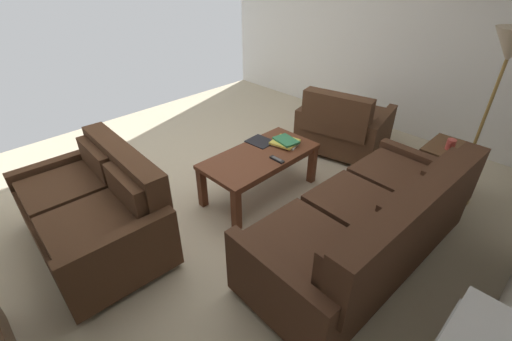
% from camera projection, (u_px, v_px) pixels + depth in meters
% --- Properties ---
extents(ground_plane, '(5.39, 5.23, 0.01)m').
position_uv_depth(ground_plane, '(230.00, 188.00, 3.74)').
color(ground_plane, beige).
extents(wall_left, '(0.12, 5.23, 2.73)m').
position_uv_depth(wall_left, '(378.00, 22.00, 4.61)').
color(wall_left, white).
rests_on(wall_left, ground).
extents(sofa_main, '(2.07, 0.99, 0.87)m').
position_uv_depth(sofa_main, '(370.00, 226.00, 2.67)').
color(sofa_main, black).
rests_on(sofa_main, ground).
extents(loveseat_near, '(0.93, 1.46, 0.83)m').
position_uv_depth(loveseat_near, '(97.00, 210.00, 2.86)').
color(loveseat_near, black).
rests_on(loveseat_near, ground).
extents(coffee_table, '(1.19, 0.59, 0.47)m').
position_uv_depth(coffee_table, '(260.00, 160.00, 3.45)').
color(coffee_table, brown).
rests_on(coffee_table, ground).
extents(end_table, '(0.48, 0.48, 0.59)m').
position_uv_depth(end_table, '(452.00, 158.00, 3.30)').
color(end_table, brown).
rests_on(end_table, ground).
extents(floor_lamp, '(0.32, 0.32, 1.66)m').
position_uv_depth(floor_lamp, '(506.00, 61.00, 2.82)').
color(floor_lamp, olive).
rests_on(floor_lamp, ground).
extents(armchair_side, '(1.04, 1.14, 0.83)m').
position_uv_depth(armchair_side, '(343.00, 125.00, 4.26)').
color(armchair_side, black).
rests_on(armchair_side, ground).
extents(coffee_mug, '(0.10, 0.08, 0.10)m').
position_uv_depth(coffee_mug, '(451.00, 144.00, 3.22)').
color(coffee_mug, '#B23F38').
rests_on(coffee_mug, end_table).
extents(book_stack, '(0.29, 0.30, 0.06)m').
position_uv_depth(book_stack, '(285.00, 142.00, 3.57)').
color(book_stack, silver).
rests_on(book_stack, coffee_table).
extents(tv_remote, '(0.05, 0.16, 0.02)m').
position_uv_depth(tv_remote, '(277.00, 159.00, 3.31)').
color(tv_remote, black).
rests_on(tv_remote, coffee_table).
extents(loose_magazine, '(0.24, 0.28, 0.01)m').
position_uv_depth(loose_magazine, '(260.00, 141.00, 3.63)').
color(loose_magazine, black).
rests_on(loose_magazine, coffee_table).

